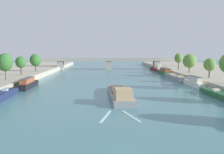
% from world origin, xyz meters
% --- Properties ---
extents(barge_midriver, '(4.74, 20.02, 2.75)m').
position_xyz_m(barge_midriver, '(1.18, 28.22, 0.83)').
color(barge_midriver, gray).
rests_on(barge_midriver, ground).
extents(wake_behind_barge, '(5.59, 6.02, 0.03)m').
position_xyz_m(wake_behind_barge, '(0.15, 15.23, 0.01)').
color(wake_behind_barge, silver).
rests_on(wake_behind_barge, ground).
extents(moored_boat_left_midway, '(2.32, 11.69, 2.55)m').
position_xyz_m(moored_boat_left_midway, '(-20.99, 41.17, 1.07)').
color(moored_boat_left_midway, black).
rests_on(moored_boat_left_midway, ground).
extents(moored_boat_right_near, '(3.16, 15.83, 2.22)m').
position_xyz_m(moored_boat_right_near, '(21.04, 26.27, 0.58)').
color(moored_boat_right_near, '#235633').
rests_on(moored_boat_right_near, ground).
extents(moored_boat_right_end, '(2.04, 10.67, 2.68)m').
position_xyz_m(moored_boat_right_end, '(21.44, 42.44, 1.11)').
color(moored_boat_right_end, silver).
rests_on(moored_boat_right_end, ground).
extents(moored_boat_right_midway, '(3.27, 16.45, 2.44)m').
position_xyz_m(moored_boat_right_midway, '(20.92, 56.91, 0.69)').
color(moored_boat_right_midway, gray).
rests_on(moored_boat_right_midway, ground).
extents(moored_boat_right_far, '(2.75, 13.57, 2.57)m').
position_xyz_m(moored_boat_right_far, '(21.50, 72.14, 1.08)').
color(moored_boat_right_far, '#235633').
rests_on(moored_boat_right_far, ground).
extents(moored_boat_right_upstream, '(3.06, 15.50, 3.08)m').
position_xyz_m(moored_boat_right_upstream, '(21.65, 87.46, 0.94)').
color(moored_boat_right_upstream, maroon).
rests_on(moored_boat_right_upstream, ground).
extents(tree_left_second, '(3.78, 3.78, 6.92)m').
position_xyz_m(tree_left_second, '(-27.44, 43.48, 6.26)').
color(tree_left_second, brown).
rests_on(tree_left_second, quay_left).
extents(tree_left_nearest, '(3.23, 3.23, 5.79)m').
position_xyz_m(tree_left_nearest, '(-27.78, 55.58, 5.66)').
color(tree_left_nearest, brown).
rests_on(tree_left_nearest, quay_left).
extents(tree_left_third, '(3.96, 3.96, 6.35)m').
position_xyz_m(tree_left_third, '(-27.16, 68.52, 5.78)').
color(tree_left_third, brown).
rests_on(tree_left_third, quay_left).
extents(tree_right_by_lamp, '(3.34, 3.34, 5.46)m').
position_xyz_m(tree_right_by_lamp, '(27.40, 46.78, 5.35)').
color(tree_right_by_lamp, brown).
rests_on(tree_right_by_lamp, quay_right).
extents(tree_right_past_mid, '(4.51, 4.51, 6.39)m').
position_xyz_m(tree_right_past_mid, '(27.31, 62.11, 5.68)').
color(tree_right_past_mid, brown).
rests_on(tree_right_past_mid, quay_right).
extents(tree_right_nearest, '(3.25, 3.25, 6.49)m').
position_xyz_m(tree_right_nearest, '(27.55, 74.83, 6.24)').
color(tree_right_nearest, brown).
rests_on(tree_right_nearest, quay_right).
extents(bridge_far, '(70.59, 4.40, 5.69)m').
position_xyz_m(bridge_far, '(0.00, 95.55, 3.71)').
color(bridge_far, '#9E998E').
rests_on(bridge_far, ground).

